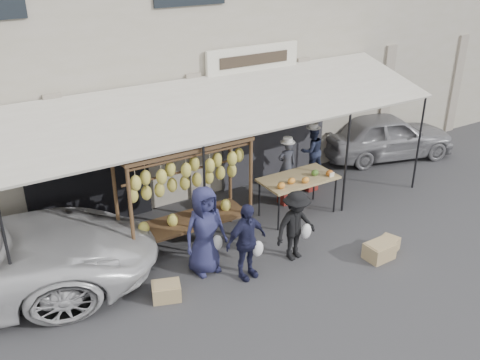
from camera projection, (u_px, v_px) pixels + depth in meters
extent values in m
plane|color=#2D2D30|center=(282.00, 268.00, 10.12)|extent=(90.00, 90.00, 0.00)
cube|color=#ACA396|center=(138.00, 29.00, 13.65)|extent=(24.00, 6.00, 7.00)
cube|color=#232328|center=(275.00, 132.00, 13.30)|extent=(3.00, 0.10, 2.50)
cube|color=black|center=(89.00, 172.00, 11.08)|extent=(2.60, 0.10, 2.50)
cube|color=silver|center=(253.00, 59.00, 12.12)|extent=(2.40, 0.10, 0.60)
cube|color=beige|center=(220.00, 105.00, 10.79)|extent=(10.00, 2.34, 0.63)
cylinder|color=black|center=(9.00, 257.00, 8.39)|extent=(0.05, 0.05, 2.30)
cylinder|color=black|center=(205.00, 203.00, 10.05)|extent=(0.05, 0.05, 2.30)
cylinder|color=black|center=(346.00, 164.00, 11.71)|extent=(0.05, 0.05, 2.30)
cylinder|color=black|center=(419.00, 144.00, 12.79)|extent=(0.05, 0.05, 2.30)
cylinder|color=#402F1A|center=(132.00, 222.00, 9.48)|extent=(0.07, 0.07, 2.20)
cylinder|color=#402F1A|center=(251.00, 190.00, 10.66)|extent=(0.07, 0.07, 2.20)
cylinder|color=#402F1A|center=(117.00, 205.00, 10.10)|extent=(0.07, 0.07, 2.20)
cylinder|color=#402F1A|center=(230.00, 176.00, 11.28)|extent=(0.07, 0.07, 2.20)
cube|color=#402F1A|center=(183.00, 144.00, 9.91)|extent=(2.60, 0.90, 0.07)
cylinder|color=#402F1A|center=(192.00, 156.00, 9.69)|extent=(2.50, 0.05, 0.05)
cylinder|color=#402F1A|center=(175.00, 144.00, 10.23)|extent=(2.50, 0.05, 0.05)
cylinder|color=#402F1A|center=(184.00, 171.00, 10.15)|extent=(2.50, 0.05, 0.05)
cube|color=#402F1A|center=(187.00, 222.00, 10.61)|extent=(2.50, 0.80, 0.05)
ellipsoid|color=#C7BD4D|center=(136.00, 183.00, 9.28)|extent=(0.20, 0.18, 0.30)
ellipsoid|color=#C7BD4D|center=(145.00, 178.00, 9.52)|extent=(0.20, 0.18, 0.30)
ellipsoid|color=#C7BD4D|center=(161.00, 177.00, 9.52)|extent=(0.20, 0.18, 0.30)
ellipsoid|color=#C7BD4D|center=(170.00, 169.00, 9.73)|extent=(0.20, 0.18, 0.30)
ellipsoid|color=#C7BD4D|center=(186.00, 170.00, 9.74)|extent=(0.20, 0.18, 0.30)
ellipsoid|color=#C7BD4D|center=(194.00, 164.00, 9.96)|extent=(0.20, 0.18, 0.30)
ellipsoid|color=#C7BD4D|center=(210.00, 166.00, 9.98)|extent=(0.20, 0.18, 0.30)
ellipsoid|color=#C7BD4D|center=(217.00, 160.00, 10.21)|extent=(0.20, 0.18, 0.30)
ellipsoid|color=#C7BD4D|center=(232.00, 159.00, 10.20)|extent=(0.20, 0.18, 0.30)
ellipsoid|color=#C7BD4D|center=(239.00, 155.00, 10.44)|extent=(0.20, 0.18, 0.30)
ellipsoid|color=#C7BD4D|center=(133.00, 195.00, 9.75)|extent=(0.20, 0.18, 0.30)
ellipsoid|color=#C7BD4D|center=(146.00, 193.00, 9.88)|extent=(0.20, 0.18, 0.30)
ellipsoid|color=#C7BD4D|center=(159.00, 190.00, 10.01)|extent=(0.20, 0.18, 0.30)
ellipsoid|color=#C7BD4D|center=(172.00, 185.00, 10.12)|extent=(0.20, 0.18, 0.30)
ellipsoid|color=#C7BD4D|center=(185.00, 183.00, 10.25)|extent=(0.20, 0.18, 0.30)
ellipsoid|color=#C7BD4D|center=(197.00, 180.00, 10.37)|extent=(0.20, 0.18, 0.30)
ellipsoid|color=#C7BD4D|center=(209.00, 177.00, 10.50)|extent=(0.20, 0.18, 0.30)
ellipsoid|color=#C7BD4D|center=(220.00, 173.00, 10.61)|extent=(0.20, 0.18, 0.30)
ellipsoid|color=#C7BD4D|center=(232.00, 171.00, 10.74)|extent=(0.20, 0.18, 0.30)
cube|color=tan|center=(298.00, 179.00, 11.68)|extent=(1.70, 0.90, 0.05)
cylinder|color=black|center=(279.00, 212.00, 11.22)|extent=(0.04, 0.04, 0.85)
cylinder|color=black|center=(335.00, 195.00, 11.95)|extent=(0.04, 0.04, 0.85)
cylinder|color=black|center=(259.00, 199.00, 11.79)|extent=(0.04, 0.04, 0.85)
cylinder|color=black|center=(314.00, 183.00, 12.52)|extent=(0.04, 0.04, 0.85)
ellipsoid|color=orange|center=(281.00, 186.00, 11.15)|extent=(0.18, 0.14, 0.14)
ellipsoid|color=orange|center=(292.00, 181.00, 11.36)|extent=(0.18, 0.14, 0.14)
ellipsoid|color=orange|center=(306.00, 180.00, 11.39)|extent=(0.18, 0.14, 0.14)
ellipsoid|color=#477226|center=(315.00, 173.00, 11.73)|extent=(0.18, 0.14, 0.14)
ellipsoid|color=#B25919|center=(330.00, 173.00, 11.72)|extent=(0.18, 0.14, 0.14)
imported|color=#32343F|center=(287.00, 165.00, 12.12)|extent=(0.47, 0.36, 1.16)
imported|color=#1F263F|center=(312.00, 151.00, 12.77)|extent=(0.64, 0.53, 1.23)
imported|color=#262850|center=(205.00, 230.00, 9.70)|extent=(0.87, 0.59, 1.72)
imported|color=#1F213F|center=(246.00, 242.00, 9.57)|extent=(0.91, 0.46, 1.49)
imported|color=black|center=(296.00, 226.00, 10.14)|extent=(0.96, 0.60, 1.43)
cube|color=maroon|center=(286.00, 195.00, 12.45)|extent=(0.32, 0.32, 0.40)
cube|color=maroon|center=(310.00, 182.00, 13.11)|extent=(0.33, 0.33, 0.41)
cube|color=tan|center=(379.00, 251.00, 10.36)|extent=(0.55, 0.43, 0.32)
cube|color=tan|center=(388.00, 245.00, 10.60)|extent=(0.54, 0.47, 0.27)
cube|color=tan|center=(166.00, 291.00, 9.23)|extent=(0.58, 0.51, 0.29)
imported|color=gray|center=(387.00, 135.00, 14.83)|extent=(3.99, 2.44, 1.27)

